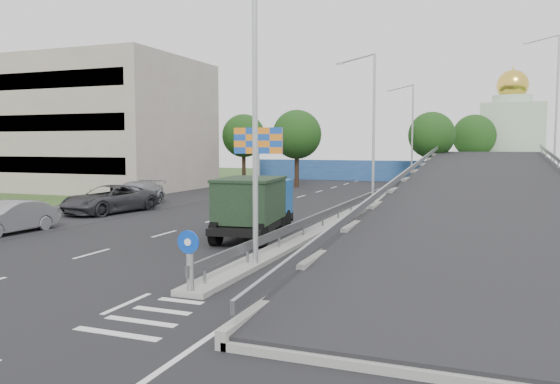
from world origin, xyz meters
The scene contains 22 objects.
ground centered at (0.00, 0.00, 0.00)m, with size 160.00×160.00×0.00m, color #2D4C1E.
road_surface centered at (-3.00, 20.00, 0.00)m, with size 26.00×90.00×0.04m, color black.
parking_strip centered at (-16.00, 20.00, 0.00)m, with size 8.00×90.00×0.05m, color black.
median centered at (0.00, 24.00, 0.10)m, with size 1.00×44.00×0.20m, color gray.
overpass_ramp centered at (7.50, 24.00, 1.75)m, with size 10.00×50.00×3.50m.
median_guardrail centered at (0.00, 24.00, 0.75)m, with size 0.09×44.00×0.71m.
sign_bollard centered at (0.00, 2.17, 1.03)m, with size 0.64×0.23×1.67m.
lamp_post_near centered at (0.11, 6.00, 5.81)m, with size 2.74×0.18×10.08m.
lamp_post_mid centered at (0.11, 26.00, 5.81)m, with size 2.74×0.18×10.08m.
lamp_post_far centered at (0.11, 46.00, 5.81)m, with size 2.74×0.18×10.08m.
beige_building centered at (-30.00, 32.00, 6.00)m, with size 24.00×14.00×12.00m, color gray.
blue_wall centered at (-4.00, 52.00, 1.20)m, with size 30.00×0.50×2.40m, color #26488D.
church centered at (10.00, 60.00, 5.31)m, with size 7.00×7.00×13.80m.
billboard centered at (-9.00, 28.00, 4.19)m, with size 4.00×0.24×5.50m.
tree_left_mid centered at (-10.00, 40.00, 5.18)m, with size 4.80×4.80×7.60m.
tree_median_far centered at (2.00, 48.00, 5.18)m, with size 4.80×4.80×7.60m.
tree_left_far centered at (-18.00, 45.00, 5.18)m, with size 4.80×4.80×7.60m.
tree_ramp_far centered at (6.00, 55.00, 5.18)m, with size 4.80×4.80×7.60m.
dump_truck centered at (-2.22, 11.76, 1.52)m, with size 3.05×6.46×2.74m.
parked_car_b centered at (-13.40, 8.56, 0.78)m, with size 1.64×4.72×1.55m, color gray.
parked_car_c centered at (-14.08, 16.69, 0.86)m, with size 2.84×6.17×1.71m, color #303035.
parked_car_d centered at (-14.78, 20.31, 0.84)m, with size 2.36×5.80×1.68m, color gray.
Camera 1 is at (7.50, -10.61, 4.16)m, focal length 35.00 mm.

